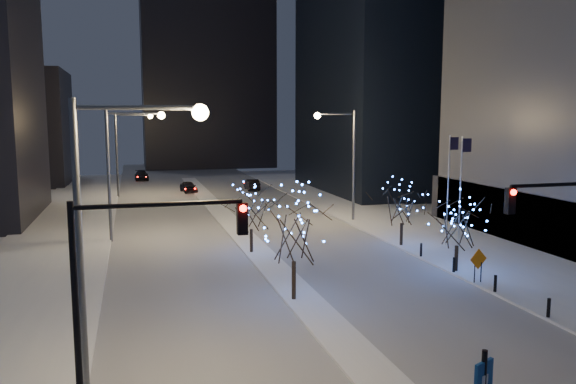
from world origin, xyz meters
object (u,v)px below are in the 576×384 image
object	(u,v)px
street_lamp_w_far	(126,142)
holiday_tree_median_far	(251,209)
construction_sign	(478,262)
car_far	(142,176)
street_lamp_w_mid	(123,156)
car_mid	(252,185)
holiday_tree_plaza_near	(458,223)
street_lamp_w_near	(112,206)
holiday_tree_plaza_far	(402,204)
street_lamp_east	(345,151)
holiday_tree_median_near	(294,227)
traffic_signal_west	(130,273)
car_near	(189,187)

from	to	relation	value
street_lamp_w_far	holiday_tree_median_far	world-z (taller)	street_lamp_w_far
construction_sign	car_far	bearing A→B (deg)	97.35
street_lamp_w_mid	car_mid	size ratio (longest dim) A/B	2.32
street_lamp_w_mid	street_lamp_w_far	distance (m)	25.00
street_lamp_w_mid	construction_sign	xyz separation A→B (m)	(19.24, -17.27, -5.18)
car_mid	holiday_tree_plaza_near	size ratio (longest dim) A/B	0.91
street_lamp_w_mid	holiday_tree_plaza_near	world-z (taller)	street_lamp_w_mid
street_lamp_w_near	holiday_tree_median_far	size ratio (longest dim) A/B	2.12
holiday_tree_plaza_far	construction_sign	bearing A→B (deg)	-91.17
car_mid	street_lamp_w_far	bearing A→B (deg)	10.46
car_mid	holiday_tree_median_far	xyz separation A→B (m)	(-7.21, -33.96, 2.44)
street_lamp_east	street_lamp_w_near	bearing A→B (deg)	-124.19
holiday_tree_median_near	street_lamp_east	bearing A→B (deg)	62.43
car_mid	traffic_signal_west	bearing A→B (deg)	76.63
traffic_signal_west	car_far	xyz separation A→B (m)	(1.47, 70.02, -4.06)
car_far	car_mid	bearing A→B (deg)	-50.28
street_lamp_w_near	street_lamp_east	xyz separation A→B (m)	(19.02, 28.00, -0.05)
construction_sign	car_mid	bearing A→B (deg)	85.97
street_lamp_w_near	street_lamp_east	size ratio (longest dim) A/B	1.00
street_lamp_w_mid	holiday_tree_median_far	distance (m)	11.28
car_near	construction_sign	distance (m)	46.05
street_lamp_w_far	holiday_tree_plaza_far	bearing A→B (deg)	-59.13
street_lamp_w_near	street_lamp_w_far	xyz separation A→B (m)	(0.00, 50.00, 0.00)
traffic_signal_west	holiday_tree_median_near	world-z (taller)	traffic_signal_west
street_lamp_w_far	car_far	xyz separation A→B (m)	(1.96, 18.01, -5.80)
street_lamp_east	car_far	distance (m)	43.87
car_far	holiday_tree_plaza_near	xyz separation A→B (m)	(17.47, -57.76, 2.41)
car_mid	holiday_tree_plaza_far	xyz separation A→B (m)	(3.79, -34.78, 2.46)
street_lamp_w_near	street_lamp_w_far	world-z (taller)	same
car_near	holiday_tree_median_far	world-z (taller)	holiday_tree_median_far
street_lamp_w_far	holiday_tree_plaza_near	size ratio (longest dim) A/B	2.11
car_mid	holiday_tree_plaza_near	xyz separation A→B (m)	(3.79, -42.01, 2.40)
car_mid	holiday_tree_plaza_far	distance (m)	35.07
car_far	holiday_tree_median_far	size ratio (longest dim) A/B	1.02
holiday_tree_median_near	street_lamp_w_near	bearing A→B (deg)	-137.49
street_lamp_w_far	street_lamp_east	xyz separation A→B (m)	(19.02, -22.00, -0.05)
car_mid	holiday_tree_median_near	world-z (taller)	holiday_tree_median_near
car_mid	construction_sign	size ratio (longest dim) A/B	2.22
car_near	holiday_tree_plaza_near	distance (m)	43.73
holiday_tree_median_near	car_near	bearing A→B (deg)	91.29
holiday_tree_median_far	holiday_tree_plaza_near	bearing A→B (deg)	-36.20
car_mid	holiday_tree_plaza_near	world-z (taller)	holiday_tree_plaza_near
street_lamp_east	car_mid	xyz separation A→B (m)	(-3.37, 24.27, -5.74)
car_mid	holiday_tree_plaza_far	world-z (taller)	holiday_tree_plaza_far
car_near	holiday_tree_plaza_far	distance (m)	36.85
traffic_signal_west	car_far	world-z (taller)	traffic_signal_west
traffic_signal_west	holiday_tree_plaza_far	distance (m)	27.22
traffic_signal_west	car_near	xyz separation A→B (m)	(6.94, 54.24, -4.07)
street_lamp_w_far	traffic_signal_west	bearing A→B (deg)	-89.45
street_lamp_w_far	construction_sign	bearing A→B (deg)	-65.53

